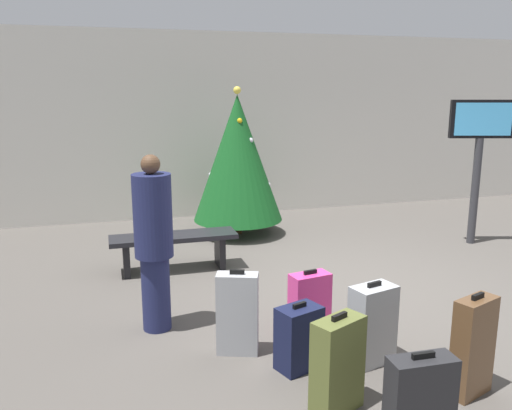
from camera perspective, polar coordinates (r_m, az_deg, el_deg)
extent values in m
plane|color=#514C47|center=(6.36, 10.85, -9.13)|extent=(16.00, 16.00, 0.00)
cube|color=beige|center=(9.97, -0.11, 8.68)|extent=(16.00, 0.20, 3.31)
cylinder|color=#4C3319|center=(8.60, -1.95, -2.31)|extent=(0.12, 0.12, 0.24)
cone|color=#14511E|center=(8.39, -2.00, 5.09)|extent=(1.43, 1.43, 1.99)
sphere|color=#F2D84C|center=(8.32, -2.06, 12.33)|extent=(0.12, 0.12, 0.12)
sphere|color=silver|center=(8.23, -0.58, 7.03)|extent=(0.08, 0.08, 0.08)
sphere|color=silver|center=(8.44, 1.31, 2.21)|extent=(0.08, 0.08, 0.08)
sphere|color=silver|center=(8.83, -1.97, 4.00)|extent=(0.08, 0.08, 0.08)
sphere|color=silver|center=(8.47, -4.90, 3.31)|extent=(0.08, 0.08, 0.08)
sphere|color=red|center=(8.66, 0.34, 3.73)|extent=(0.08, 0.08, 0.08)
sphere|color=yellow|center=(8.20, -1.78, 9.12)|extent=(0.08, 0.08, 0.08)
cylinder|color=#333338|center=(8.59, 22.62, 1.36)|extent=(0.12, 0.12, 1.61)
cube|color=black|center=(8.46, 23.24, 8.55)|extent=(0.90, 0.34, 0.56)
cube|color=#4CB2F2|center=(8.43, 23.43, 8.53)|extent=(0.80, 0.24, 0.47)
cube|color=black|center=(6.87, -8.91, -3.44)|extent=(1.62, 0.44, 0.06)
cube|color=black|center=(6.90, -13.88, -5.68)|extent=(0.08, 0.35, 0.42)
cube|color=black|center=(7.04, -3.92, -4.97)|extent=(0.08, 0.35, 0.42)
cylinder|color=#1E234C|center=(5.29, -10.77, -9.31)|extent=(0.28, 0.28, 0.75)
cylinder|color=#1E234C|center=(5.06, -11.13, -1.15)|extent=(0.48, 0.48, 0.80)
sphere|color=brown|center=(4.97, -11.36, 4.35)|extent=(0.18, 0.18, 0.18)
cube|color=#9EA0A5|center=(4.76, -2.03, -11.70)|extent=(0.40, 0.28, 0.74)
cube|color=black|center=(4.61, -2.07, -7.26)|extent=(0.13, 0.07, 0.04)
cube|color=#E5388C|center=(5.31, 5.83, -10.22)|extent=(0.42, 0.27, 0.55)
cube|color=black|center=(5.21, 5.90, -7.24)|extent=(0.14, 0.05, 0.04)
cube|color=#232326|center=(3.81, 17.31, -19.78)|extent=(0.45, 0.20, 0.64)
cube|color=black|center=(3.65, 17.67, -15.26)|extent=(0.16, 0.04, 0.04)
cube|color=brown|center=(4.47, 22.44, -14.03)|extent=(0.40, 0.28, 0.78)
cube|color=black|center=(4.31, 22.90, -9.10)|extent=(0.13, 0.07, 0.04)
cube|color=#141938|center=(4.56, 4.67, -14.18)|extent=(0.42, 0.35, 0.55)
cube|color=black|center=(4.44, 4.74, -10.78)|extent=(0.13, 0.07, 0.04)
cube|color=#9EA0A5|center=(4.71, 12.49, -12.56)|extent=(0.43, 0.32, 0.69)
cube|color=black|center=(4.57, 12.71, -8.38)|extent=(0.14, 0.06, 0.04)
cube|color=#59602D|center=(4.02, 8.83, -16.79)|extent=(0.45, 0.34, 0.72)
cube|color=black|center=(3.85, 9.02, -11.85)|extent=(0.14, 0.09, 0.04)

